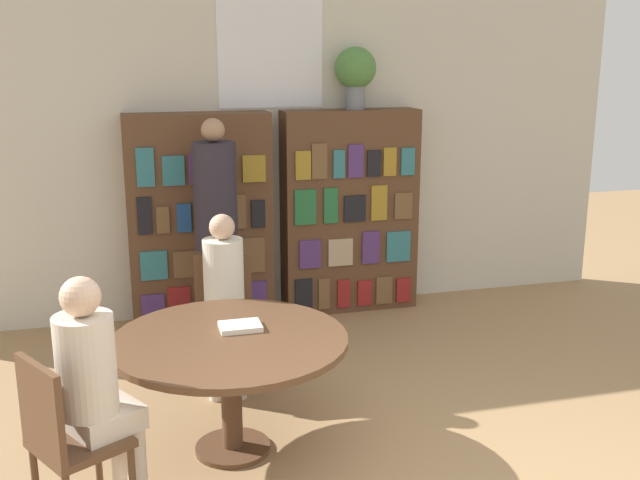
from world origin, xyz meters
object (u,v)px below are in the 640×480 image
at_px(chair_near_camera, 64,434).
at_px(seated_reader_right, 94,380).
at_px(librarian_standing, 216,206).
at_px(chair_left_side, 224,313).
at_px(bookshelf_right, 350,212).
at_px(bookshelf_left, 200,220).
at_px(flower_vase, 355,71).
at_px(reading_table, 230,354).
at_px(seated_reader_left, 224,293).

relative_size(chair_near_camera, seated_reader_right, 0.71).
bearing_deg(librarian_standing, chair_left_side, -94.34).
bearing_deg(bookshelf_right, seated_reader_right, -128.64).
xyz_separation_m(bookshelf_left, flower_vase, (1.36, 0.01, 1.22)).
relative_size(chair_near_camera, librarian_standing, 0.50).
height_order(bookshelf_left, chair_near_camera, bookshelf_left).
distance_m(bookshelf_left, seated_reader_right, 2.79).
xyz_separation_m(bookshelf_right, seated_reader_right, (-2.13, -2.66, -0.17)).
height_order(flower_vase, seated_reader_right, flower_vase).
height_order(reading_table, chair_near_camera, chair_near_camera).
relative_size(bookshelf_left, bookshelf_right, 1.00).
xyz_separation_m(chair_near_camera, librarian_standing, (1.04, 2.25, 0.61)).
bearing_deg(seated_reader_right, chair_near_camera, -90.00).
xyz_separation_m(chair_left_side, librarian_standing, (0.06, 0.74, 0.61)).
bearing_deg(chair_left_side, chair_near_camera, 63.00).
relative_size(bookshelf_left, chair_left_side, 2.01).
distance_m(flower_vase, chair_near_camera, 3.95).
distance_m(flower_vase, seated_reader_left, 2.42).
relative_size(chair_near_camera, chair_left_side, 1.00).
xyz_separation_m(bookshelf_left, reading_table, (-0.09, -2.24, -0.28)).
bearing_deg(seated_reader_left, chair_left_side, -90.00).
height_order(bookshelf_right, librarian_standing, same).
bearing_deg(bookshelf_left, chair_left_side, -89.32).
bearing_deg(bookshelf_left, librarian_standing, -81.96).
xyz_separation_m(bookshelf_left, seated_reader_left, (-0.00, -1.42, -0.19)).
height_order(flower_vase, reading_table, flower_vase).
height_order(chair_near_camera, seated_reader_right, seated_reader_right).
xyz_separation_m(reading_table, seated_reader_left, (0.09, 0.83, 0.09)).
bearing_deg(flower_vase, chair_left_side, -137.18).
xyz_separation_m(chair_left_side, seated_reader_left, (-0.02, -0.18, 0.20)).
bearing_deg(seated_reader_left, bookshelf_left, -84.19).
relative_size(flower_vase, seated_reader_left, 0.43).
distance_m(flower_vase, seated_reader_right, 3.71).
bearing_deg(chair_near_camera, librarian_standing, 125.23).
relative_size(bookshelf_left, chair_near_camera, 2.01).
bearing_deg(librarian_standing, flower_vase, 21.49).
distance_m(reading_table, seated_reader_right, 0.84).
distance_m(bookshelf_right, chair_near_camera, 3.59).
xyz_separation_m(flower_vase, chair_near_camera, (-2.32, -2.75, -1.61)).
bearing_deg(seated_reader_left, bookshelf_right, -126.98).
bearing_deg(chair_left_side, bookshelf_left, -83.36).
bearing_deg(seated_reader_right, flower_vase, 110.83).
height_order(chair_left_side, librarian_standing, librarian_standing).
distance_m(bookshelf_left, reading_table, 2.26).
distance_m(seated_reader_right, librarian_standing, 2.37).
bearing_deg(librarian_standing, seated_reader_right, -112.24).
relative_size(seated_reader_left, seated_reader_right, 0.98).
height_order(bookshelf_left, librarian_standing, same).
distance_m(bookshelf_left, chair_left_side, 1.30).
bearing_deg(chair_left_side, reading_table, 90.00).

